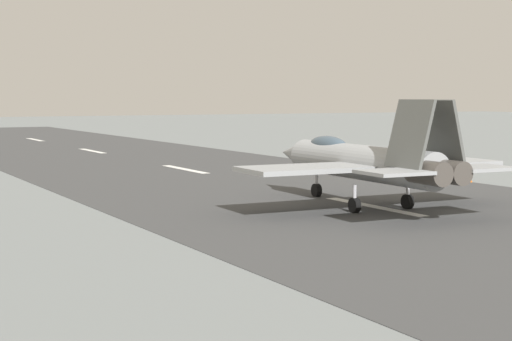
{
  "coord_description": "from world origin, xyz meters",
  "views": [
    {
      "loc": [
        -33.34,
        25.24,
        5.72
      ],
      "look_at": [
        0.45,
        6.95,
        2.2
      ],
      "focal_mm": 56.91,
      "sensor_mm": 36.0,
      "label": 1
    }
  ],
  "objects_px": {
    "marker_cone_mid": "(469,178)",
    "marker_cone_far": "(357,164)",
    "fighter_jet": "(363,161)",
    "crew_person": "(339,165)"
  },
  "relations": [
    {
      "from": "fighter_jet",
      "to": "marker_cone_far",
      "type": "relative_size",
      "value": 29.46
    },
    {
      "from": "fighter_jet",
      "to": "marker_cone_mid",
      "type": "xyz_separation_m",
      "value": [
        6.44,
        -13.39,
        -2.11
      ]
    },
    {
      "from": "fighter_jet",
      "to": "marker_cone_far",
      "type": "bearing_deg",
      "value": -34.88
    },
    {
      "from": "marker_cone_far",
      "to": "marker_cone_mid",
      "type": "bearing_deg",
      "value": 180.0
    },
    {
      "from": "marker_cone_mid",
      "to": "fighter_jet",
      "type": "bearing_deg",
      "value": 115.7
    },
    {
      "from": "marker_cone_mid",
      "to": "crew_person",
      "type": "bearing_deg",
      "value": 33.67
    },
    {
      "from": "crew_person",
      "to": "marker_cone_mid",
      "type": "bearing_deg",
      "value": -146.33
    },
    {
      "from": "marker_cone_mid",
      "to": "marker_cone_far",
      "type": "height_order",
      "value": "same"
    },
    {
      "from": "marker_cone_mid",
      "to": "marker_cone_far",
      "type": "xyz_separation_m",
      "value": [
        12.76,
        0.0,
        0.0
      ]
    },
    {
      "from": "fighter_jet",
      "to": "crew_person",
      "type": "xyz_separation_m",
      "value": [
        14.2,
        -8.22,
        -1.61
      ]
    }
  ]
}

